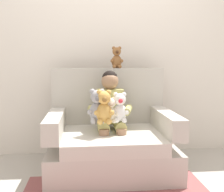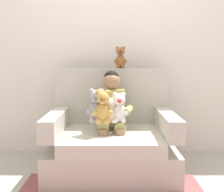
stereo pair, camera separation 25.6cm
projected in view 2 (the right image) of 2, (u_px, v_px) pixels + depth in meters
ground_plane at (112, 171)px, 2.71m from camera, size 8.00×8.00×0.00m
back_wall at (112, 42)px, 3.21m from camera, size 6.00×0.10×2.60m
armchair at (112, 140)px, 2.73m from camera, size 1.19×0.91×1.00m
seated_child at (112, 109)px, 2.71m from camera, size 0.45×0.39×0.82m
plush_honey at (103, 108)px, 2.50m from camera, size 0.18×0.15×0.31m
plush_grey at (97, 107)px, 2.54m from camera, size 0.19×0.15×0.32m
plush_cream at (110, 111)px, 2.54m from camera, size 0.14×0.12×0.24m
plush_white at (120, 108)px, 2.55m from camera, size 0.17×0.14×0.28m
plush_brown_on_backrest at (121, 58)px, 2.95m from camera, size 0.14×0.11×0.23m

